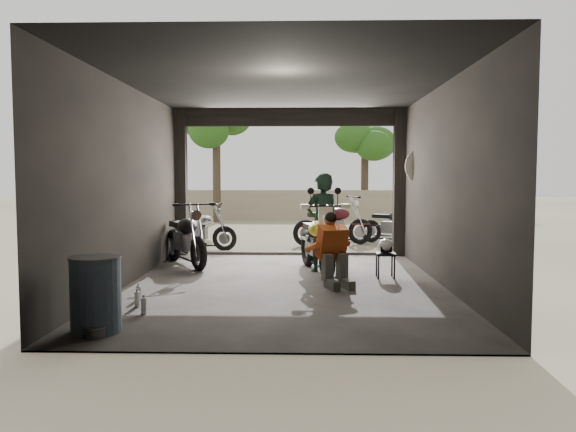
{
  "coord_description": "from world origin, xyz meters",
  "views": [
    {
      "loc": [
        0.29,
        -8.87,
        1.74
      ],
      "look_at": [
        0.04,
        0.6,
        1.08
      ],
      "focal_mm": 35.0,
      "sensor_mm": 36.0,
      "label": 1
    }
  ],
  "objects_px": {
    "rider": "(322,223)",
    "outside_bike_a": "(198,227)",
    "outside_bike_b": "(333,221)",
    "outside_bike_c": "(394,222)",
    "oil_drum": "(96,296)",
    "mechanic": "(335,252)",
    "sign_post": "(424,185)",
    "helmet": "(386,246)",
    "stool": "(385,257)",
    "main_bike": "(317,238)",
    "left_bike": "(185,234)"
  },
  "relations": [
    {
      "from": "outside_bike_a",
      "to": "oil_drum",
      "type": "relative_size",
      "value": 1.94
    },
    {
      "from": "main_bike",
      "to": "rider",
      "type": "distance_m",
      "value": 0.3
    },
    {
      "from": "left_bike",
      "to": "oil_drum",
      "type": "bearing_deg",
      "value": -120.9
    },
    {
      "from": "sign_post",
      "to": "mechanic",
      "type": "bearing_deg",
      "value": -132.06
    },
    {
      "from": "sign_post",
      "to": "outside_bike_a",
      "type": "bearing_deg",
      "value": 154.57
    },
    {
      "from": "main_bike",
      "to": "mechanic",
      "type": "bearing_deg",
      "value": -91.73
    },
    {
      "from": "rider",
      "to": "outside_bike_a",
      "type": "bearing_deg",
      "value": -72.87
    },
    {
      "from": "outside_bike_c",
      "to": "mechanic",
      "type": "bearing_deg",
      "value": -163.38
    },
    {
      "from": "oil_drum",
      "to": "sign_post",
      "type": "bearing_deg",
      "value": 48.29
    },
    {
      "from": "outside_bike_c",
      "to": "sign_post",
      "type": "bearing_deg",
      "value": -144.12
    },
    {
      "from": "left_bike",
      "to": "oil_drum",
      "type": "xyz_separation_m",
      "value": [
        0.0,
        -4.74,
        -0.2
      ]
    },
    {
      "from": "outside_bike_a",
      "to": "helmet",
      "type": "relative_size",
      "value": 6.25
    },
    {
      "from": "outside_bike_a",
      "to": "outside_bike_b",
      "type": "distance_m",
      "value": 3.43
    },
    {
      "from": "outside_bike_b",
      "to": "outside_bike_c",
      "type": "xyz_separation_m",
      "value": [
        1.58,
        0.33,
        -0.07
      ]
    },
    {
      "from": "outside_bike_c",
      "to": "mechanic",
      "type": "height_order",
      "value": "mechanic"
    },
    {
      "from": "outside_bike_b",
      "to": "main_bike",
      "type": "bearing_deg",
      "value": 155.34
    },
    {
      "from": "stool",
      "to": "outside_bike_b",
      "type": "bearing_deg",
      "value": 97.73
    },
    {
      "from": "outside_bike_a",
      "to": "outside_bike_c",
      "type": "height_order",
      "value": "outside_bike_c"
    },
    {
      "from": "oil_drum",
      "to": "sign_post",
      "type": "xyz_separation_m",
      "value": [
        4.73,
        5.31,
        1.15
      ]
    },
    {
      "from": "rider",
      "to": "mechanic",
      "type": "distance_m",
      "value": 1.51
    },
    {
      "from": "helmet",
      "to": "outside_bike_b",
      "type": "bearing_deg",
      "value": 112.47
    },
    {
      "from": "main_bike",
      "to": "rider",
      "type": "bearing_deg",
      "value": 37.42
    },
    {
      "from": "main_bike",
      "to": "stool",
      "type": "height_order",
      "value": "main_bike"
    },
    {
      "from": "main_bike",
      "to": "helmet",
      "type": "relative_size",
      "value": 7.3
    },
    {
      "from": "stool",
      "to": "sign_post",
      "type": "bearing_deg",
      "value": 61.04
    },
    {
      "from": "rider",
      "to": "stool",
      "type": "height_order",
      "value": "rider"
    },
    {
      "from": "outside_bike_b",
      "to": "sign_post",
      "type": "xyz_separation_m",
      "value": [
        1.67,
        -2.8,
        0.95
      ]
    },
    {
      "from": "main_bike",
      "to": "sign_post",
      "type": "height_order",
      "value": "sign_post"
    },
    {
      "from": "helmet",
      "to": "oil_drum",
      "type": "bearing_deg",
      "value": -122.11
    },
    {
      "from": "mechanic",
      "to": "sign_post",
      "type": "distance_m",
      "value": 3.46
    },
    {
      "from": "outside_bike_c",
      "to": "left_bike",
      "type": "bearing_deg",
      "value": 162.88
    },
    {
      "from": "outside_bike_b",
      "to": "mechanic",
      "type": "distance_m",
      "value": 5.49
    },
    {
      "from": "outside_bike_a",
      "to": "oil_drum",
      "type": "bearing_deg",
      "value": -170.06
    },
    {
      "from": "mechanic",
      "to": "rider",
      "type": "bearing_deg",
      "value": 76.49
    },
    {
      "from": "left_bike",
      "to": "outside_bike_c",
      "type": "height_order",
      "value": "left_bike"
    },
    {
      "from": "main_bike",
      "to": "outside_bike_c",
      "type": "distance_m",
      "value": 4.94
    },
    {
      "from": "oil_drum",
      "to": "mechanic",
      "type": "bearing_deg",
      "value": 43.31
    },
    {
      "from": "helmet",
      "to": "sign_post",
      "type": "distance_m",
      "value": 2.32
    },
    {
      "from": "main_bike",
      "to": "rider",
      "type": "xyz_separation_m",
      "value": [
        0.1,
        0.12,
        0.26
      ]
    },
    {
      "from": "stool",
      "to": "outside_bike_a",
      "type": "bearing_deg",
      "value": 137.3
    },
    {
      "from": "outside_bike_a",
      "to": "helmet",
      "type": "height_order",
      "value": "outside_bike_a"
    },
    {
      "from": "outside_bike_c",
      "to": "helmet",
      "type": "distance_m",
      "value": 5.04
    },
    {
      "from": "stool",
      "to": "rider",
      "type": "bearing_deg",
      "value": 148.49
    },
    {
      "from": "sign_post",
      "to": "main_bike",
      "type": "bearing_deg",
      "value": -154.79
    },
    {
      "from": "outside_bike_b",
      "to": "oil_drum",
      "type": "height_order",
      "value": "outside_bike_b"
    },
    {
      "from": "rider",
      "to": "stool",
      "type": "relative_size",
      "value": 4.05
    },
    {
      "from": "mechanic",
      "to": "oil_drum",
      "type": "height_order",
      "value": "mechanic"
    },
    {
      "from": "main_bike",
      "to": "outside_bike_a",
      "type": "distance_m",
      "value": 4.1
    },
    {
      "from": "oil_drum",
      "to": "helmet",
      "type": "bearing_deg",
      "value": 43.32
    },
    {
      "from": "rider",
      "to": "oil_drum",
      "type": "height_order",
      "value": "rider"
    }
  ]
}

